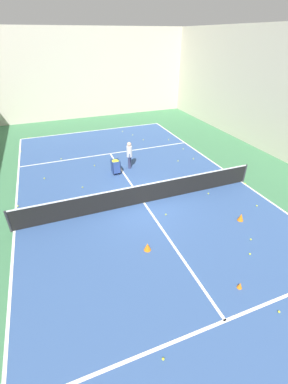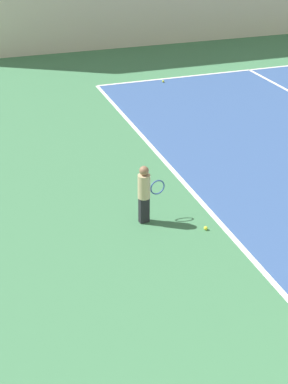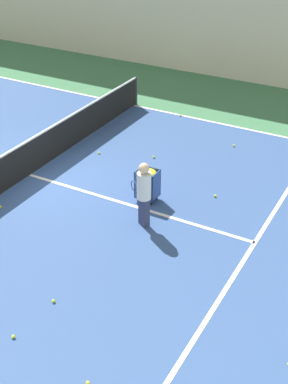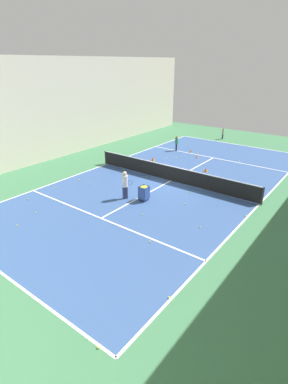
% 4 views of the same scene
% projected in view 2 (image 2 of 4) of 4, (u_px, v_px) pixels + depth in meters
% --- Properties ---
extents(line_baseline_near, '(11.65, 0.10, 0.00)m').
position_uv_depth(line_baseline_near, '(166.00, 163.00, 11.65)').
color(line_baseline_near, white).
rests_on(line_baseline_near, ground).
extents(player_near_baseline, '(0.24, 0.55, 1.10)m').
position_uv_depth(player_near_baseline, '(145.00, 191.00, 9.24)').
color(player_near_baseline, black).
rests_on(player_near_baseline, ground).
extents(tennis_ball_16, '(0.07, 0.07, 0.07)m').
position_uv_depth(tennis_ball_16, '(163.00, 81.00, 16.78)').
color(tennis_ball_16, yellow).
rests_on(tennis_ball_16, ground).
extents(tennis_ball_17, '(0.07, 0.07, 0.07)m').
position_uv_depth(tennis_ball_17, '(206.00, 228.00, 9.28)').
color(tennis_ball_17, yellow).
rests_on(tennis_ball_17, ground).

